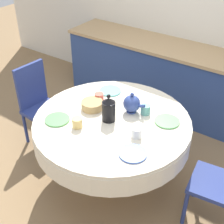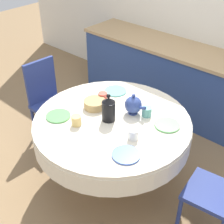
# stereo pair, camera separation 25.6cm
# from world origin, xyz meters

# --- Properties ---
(ground_plane) EXTENTS (12.00, 12.00, 0.00)m
(ground_plane) POSITION_xyz_m (0.00, 0.00, 0.00)
(ground_plane) COLOR #8E704C
(wall_back) EXTENTS (7.00, 0.05, 2.60)m
(wall_back) POSITION_xyz_m (0.00, 1.89, 1.30)
(wall_back) COLOR silver
(wall_back) RESTS_ON ground_plane
(kitchen_counter) EXTENTS (3.24, 0.64, 0.90)m
(kitchen_counter) POSITION_xyz_m (0.00, 1.55, 0.45)
(kitchen_counter) COLOR #2D4784
(kitchen_counter) RESTS_ON ground_plane
(dining_table) EXTENTS (1.44, 1.44, 0.76)m
(dining_table) POSITION_xyz_m (0.00, 0.00, 0.64)
(dining_table) COLOR tan
(dining_table) RESTS_ON ground_plane
(chair_left) EXTENTS (0.45, 0.45, 0.95)m
(chair_left) POSITION_xyz_m (1.06, 0.13, 0.52)
(chair_left) COLOR navy
(chair_left) RESTS_ON ground_plane
(chair_right) EXTENTS (0.43, 0.43, 0.95)m
(chair_right) POSITION_xyz_m (-1.06, 0.08, 0.52)
(chair_right) COLOR navy
(chair_right) RESTS_ON ground_plane
(plate_near_left) EXTENTS (0.22, 0.22, 0.01)m
(plate_near_left) POSITION_xyz_m (-0.40, -0.29, 0.77)
(plate_near_left) COLOR #5BA85B
(plate_near_left) RESTS_ON dining_table
(cup_near_left) EXTENTS (0.09, 0.09, 0.09)m
(cup_near_left) POSITION_xyz_m (-0.18, -0.27, 0.81)
(cup_near_left) COLOR #DBB766
(cup_near_left) RESTS_ON dining_table
(plate_near_right) EXTENTS (0.22, 0.22, 0.01)m
(plate_near_right) POSITION_xyz_m (0.40, -0.29, 0.77)
(plate_near_right) COLOR #3856AD
(plate_near_right) RESTS_ON dining_table
(cup_near_right) EXTENTS (0.09, 0.09, 0.09)m
(cup_near_right) POSITION_xyz_m (0.31, -0.09, 0.81)
(cup_near_right) COLOR white
(cup_near_right) RESTS_ON dining_table
(plate_far_left) EXTENTS (0.22, 0.22, 0.01)m
(plate_far_left) POSITION_xyz_m (-0.30, 0.39, 0.77)
(plate_far_left) COLOR #60BCB7
(plate_far_left) RESTS_ON dining_table
(cup_far_left) EXTENTS (0.09, 0.09, 0.09)m
(cup_far_left) POSITION_xyz_m (-0.27, 0.17, 0.81)
(cup_far_left) COLOR #CC4C3D
(cup_far_left) RESTS_ON dining_table
(plate_far_right) EXTENTS (0.22, 0.22, 0.01)m
(plate_far_right) POSITION_xyz_m (0.43, 0.25, 0.77)
(plate_far_right) COLOR #5BA85B
(plate_far_right) RESTS_ON dining_table
(cup_far_right) EXTENTS (0.09, 0.09, 0.09)m
(cup_far_right) POSITION_xyz_m (0.20, 0.25, 0.81)
(cup_far_right) COLOR #5BA39E
(cup_far_right) RESTS_ON dining_table
(coffee_carafe) EXTENTS (0.12, 0.12, 0.27)m
(coffee_carafe) POSITION_xyz_m (-0.02, -0.02, 0.88)
(coffee_carafe) COLOR black
(coffee_carafe) RESTS_ON dining_table
(teapot) EXTENTS (0.22, 0.16, 0.21)m
(teapot) POSITION_xyz_m (0.08, 0.20, 0.86)
(teapot) COLOR #33478E
(teapot) RESTS_ON dining_table
(bread_basket) EXTENTS (0.20, 0.20, 0.08)m
(bread_basket) POSITION_xyz_m (-0.26, 0.04, 0.80)
(bread_basket) COLOR tan
(bread_basket) RESTS_ON dining_table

